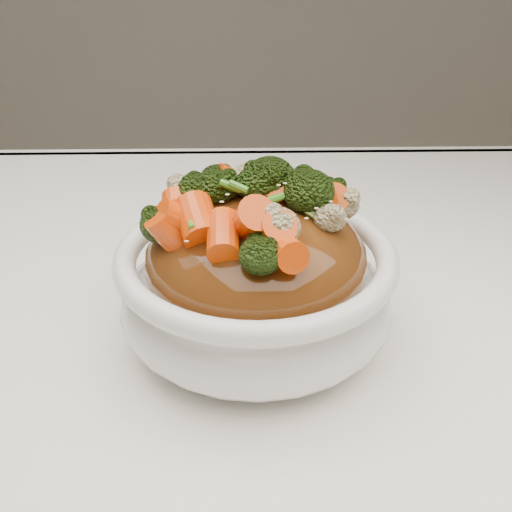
{
  "coord_description": "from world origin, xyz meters",
  "views": [
    {
      "loc": [
        0.02,
        -0.35,
        1.02
      ],
      "look_at": [
        0.03,
        0.01,
        0.82
      ],
      "focal_mm": 42.0,
      "sensor_mm": 36.0,
      "label": 1
    }
  ],
  "objects": [
    {
      "name": "bowl",
      "position": [
        0.03,
        0.01,
        0.79
      ],
      "size": [
        0.25,
        0.25,
        0.08
      ],
      "primitive_type": null,
      "rotation": [
        0.0,
        0.0,
        -0.41
      ],
      "color": "white",
      "rests_on": "tablecloth"
    },
    {
      "name": "broccoli",
      "position": [
        0.03,
        0.01,
        0.87
      ],
      "size": [
        0.2,
        0.2,
        0.04
      ],
      "primitive_type": null,
      "rotation": [
        0.0,
        0.0,
        -0.41
      ],
      "color": "black",
      "rests_on": "sauce_base"
    },
    {
      "name": "cauliflower",
      "position": [
        0.03,
        0.01,
        0.87
      ],
      "size": [
        0.2,
        0.2,
        0.03
      ],
      "primitive_type": null,
      "rotation": [
        0.0,
        0.0,
        -0.41
      ],
      "color": "#CDBF8C",
      "rests_on": "sauce_base"
    },
    {
      "name": "tablecloth",
      "position": [
        0.0,
        0.0,
        0.73
      ],
      "size": [
        1.2,
        0.8,
        0.04
      ],
      "primitive_type": "cube",
      "color": "white",
      "rests_on": "dining_table"
    },
    {
      "name": "scallions",
      "position": [
        0.03,
        0.01,
        0.87
      ],
      "size": [
        0.15,
        0.15,
        0.02
      ],
      "primitive_type": null,
      "rotation": [
        0.0,
        0.0,
        -0.41
      ],
      "color": "#387B1C",
      "rests_on": "sauce_base"
    },
    {
      "name": "carrots",
      "position": [
        0.03,
        0.01,
        0.87
      ],
      "size": [
        0.2,
        0.2,
        0.04
      ],
      "primitive_type": null,
      "rotation": [
        0.0,
        0.0,
        -0.41
      ],
      "color": "#E14407",
      "rests_on": "sauce_base"
    },
    {
      "name": "sesame_seeds",
      "position": [
        0.03,
        0.01,
        0.87
      ],
      "size": [
        0.18,
        0.18,
        0.01
      ],
      "primitive_type": null,
      "rotation": [
        0.0,
        0.0,
        -0.41
      ],
      "color": "beige",
      "rests_on": "sauce_base"
    },
    {
      "name": "sauce_base",
      "position": [
        0.03,
        0.01,
        0.81
      ],
      "size": [
        0.2,
        0.2,
        0.08
      ],
      "primitive_type": "ellipsoid",
      "rotation": [
        0.0,
        0.0,
        -0.41
      ],
      "color": "#532A0E",
      "rests_on": "bowl"
    }
  ]
}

